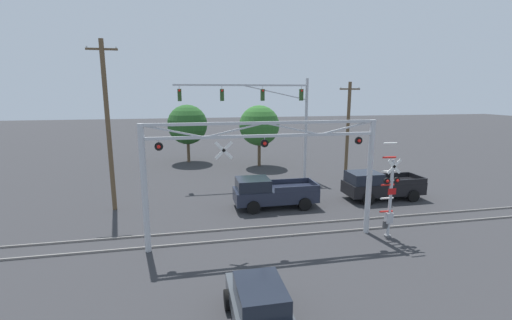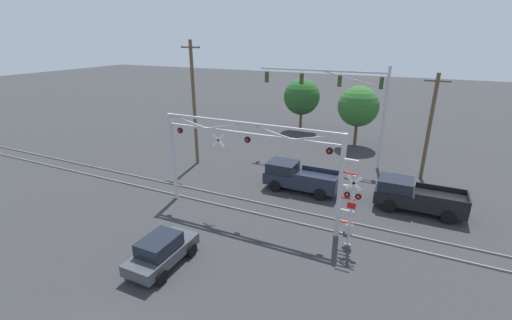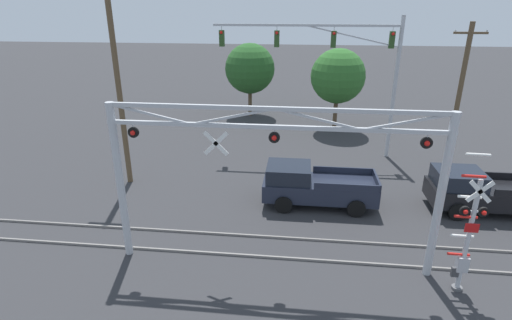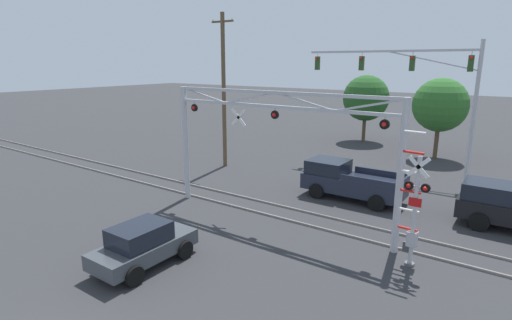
{
  "view_description": "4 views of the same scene",
  "coord_description": "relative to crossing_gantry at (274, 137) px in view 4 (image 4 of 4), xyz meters",
  "views": [
    {
      "loc": [
        -3.62,
        -3.53,
        7.43
      ],
      "look_at": [
        -0.5,
        11.94,
        4.31
      ],
      "focal_mm": 24.0,
      "sensor_mm": 36.0,
      "label": 1
    },
    {
      "loc": [
        8.77,
        -5.02,
        10.83
      ],
      "look_at": [
        0.47,
        12.55,
        3.75
      ],
      "focal_mm": 24.0,
      "sensor_mm": 36.0,
      "label": 2
    },
    {
      "loc": [
        0.84,
        -0.34,
        9.2
      ],
      "look_at": [
        -1.0,
        15.66,
        2.88
      ],
      "focal_mm": 28.0,
      "sensor_mm": 36.0,
      "label": 3
    },
    {
      "loc": [
        9.55,
        -2.66,
        7.31
      ],
      "look_at": [
        -0.8,
        12.04,
        2.9
      ],
      "focal_mm": 28.0,
      "sensor_mm": 36.0,
      "label": 4
    }
  ],
  "objects": [
    {
      "name": "background_tree_far_left_verge",
      "position": [
        3.52,
        17.83,
        0.15
      ],
      "size": [
        4.07,
        4.07,
        6.19
      ],
      "color": "brown",
      "rests_on": "ground_plane"
    },
    {
      "name": "pickup_truck_lead",
      "position": [
        1.61,
        5.04,
        -2.99
      ],
      "size": [
        5.41,
        2.35,
        2.0
      ],
      "color": "#1E2333",
      "rests_on": "ground_plane"
    },
    {
      "name": "utility_pole_left",
      "position": [
        -8.4,
        6.59,
        1.43
      ],
      "size": [
        1.8,
        0.28,
        10.55
      ],
      "color": "brown",
      "rests_on": "ground_plane"
    },
    {
      "name": "rail_track_near",
      "position": [
        0.01,
        0.28,
        -3.95
      ],
      "size": [
        80.0,
        0.08,
        0.1
      ],
      "primitive_type": "cube",
      "color": "gray",
      "rests_on": "ground_plane"
    },
    {
      "name": "background_tree_beyond_span",
      "position": [
        -3.58,
        21.36,
        0.07
      ],
      "size": [
        4.22,
        4.22,
        6.18
      ],
      "color": "brown",
      "rests_on": "ground_plane"
    },
    {
      "name": "crossing_signal_mast",
      "position": [
        6.44,
        -0.77,
        -1.98
      ],
      "size": [
        1.04,
        0.35,
        5.01
      ],
      "color": "#B7BABF",
      "rests_on": "ground_plane"
    },
    {
      "name": "sedan_waiting",
      "position": [
        -1.58,
        -6.41,
        -3.18
      ],
      "size": [
        1.99,
        3.92,
        1.61
      ],
      "color": "#3D4247",
      "rests_on": "ground_plane"
    },
    {
      "name": "crossing_gantry",
      "position": [
        0.0,
        0.0,
        0.0
      ],
      "size": [
        11.61,
        0.3,
        6.08
      ],
      "color": "#B7BABF",
      "rests_on": "ground_plane"
    },
    {
      "name": "rail_track_far",
      "position": [
        0.01,
        1.72,
        -3.95
      ],
      "size": [
        80.0,
        0.08,
        0.1
      ],
      "primitive_type": "cube",
      "color": "gray",
      "rests_on": "ground_plane"
    },
    {
      "name": "traffic_signal_span",
      "position": [
        3.59,
        12.24,
        2.06
      ],
      "size": [
        11.2,
        0.39,
        8.62
      ],
      "color": "#B7BABF",
      "rests_on": "ground_plane"
    }
  ]
}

